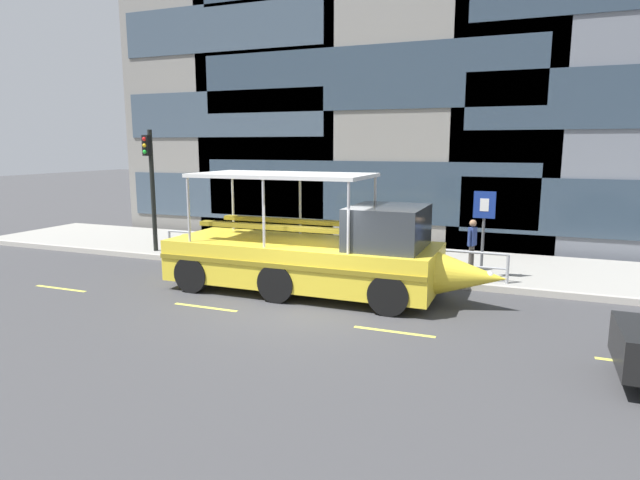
{
  "coord_description": "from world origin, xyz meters",
  "views": [
    {
      "loc": [
        4.99,
        -11.92,
        3.98
      ],
      "look_at": [
        -0.59,
        2.11,
        1.3
      ],
      "focal_mm": 29.99,
      "sensor_mm": 36.0,
      "label": 1
    }
  ],
  "objects_px": {
    "traffic_light_pole": "(151,179)",
    "parking_sign": "(484,220)",
    "duck_tour_boat": "(320,255)",
    "pedestrian_near_bow": "(472,240)"
  },
  "relations": [
    {
      "from": "pedestrian_near_bow",
      "to": "duck_tour_boat",
      "type": "bearing_deg",
      "value": -136.08
    },
    {
      "from": "parking_sign",
      "to": "pedestrian_near_bow",
      "type": "relative_size",
      "value": 1.6
    },
    {
      "from": "parking_sign",
      "to": "duck_tour_boat",
      "type": "distance_m",
      "value": 4.81
    },
    {
      "from": "traffic_light_pole",
      "to": "parking_sign",
      "type": "distance_m",
      "value": 11.49
    },
    {
      "from": "parking_sign",
      "to": "pedestrian_near_bow",
      "type": "distance_m",
      "value": 1.28
    },
    {
      "from": "duck_tour_boat",
      "to": "traffic_light_pole",
      "type": "bearing_deg",
      "value": 162.02
    },
    {
      "from": "traffic_light_pole",
      "to": "duck_tour_boat",
      "type": "relative_size",
      "value": 0.47
    },
    {
      "from": "traffic_light_pole",
      "to": "duck_tour_boat",
      "type": "bearing_deg",
      "value": -17.98
    },
    {
      "from": "traffic_light_pole",
      "to": "parking_sign",
      "type": "xyz_separation_m",
      "value": [
        11.45,
        0.12,
        -0.91
      ]
    },
    {
      "from": "parking_sign",
      "to": "duck_tour_boat",
      "type": "relative_size",
      "value": 0.27
    }
  ]
}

